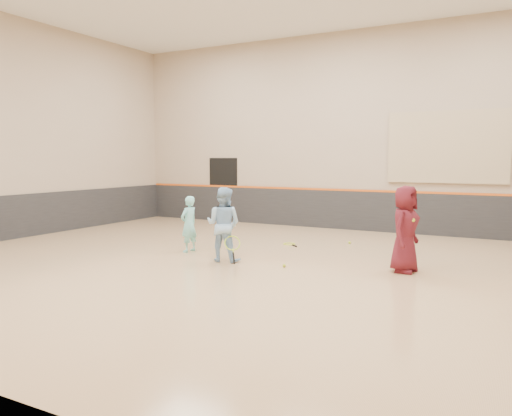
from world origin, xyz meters
The scene contains 14 objects.
room centered at (0.00, 0.00, 0.81)m, with size 15.04×12.04×6.22m.
wainscot_back centered at (0.00, 5.97, 0.60)m, with size 14.90×0.04×1.20m, color #232326.
wainscot_left centered at (-7.47, 0.00, 0.60)m, with size 0.04×11.90×1.20m, color #232326.
accent_stripe centered at (0.00, 5.96, 1.22)m, with size 14.90×0.03×0.06m, color #D85914.
acoustic_panel centered at (2.80, 5.95, 2.50)m, with size 3.20×0.08×2.00m, color tan.
doorway centered at (-4.50, 5.98, 1.10)m, with size 1.10×0.05×2.20m, color black.
girl centered at (-2.17, 0.68, 0.66)m, with size 0.48×0.31×1.31m, color #80DEDA.
instructor centered at (-0.89, 0.14, 0.79)m, with size 0.77×0.60×1.58m, color #98C4EC.
young_man centered at (2.72, 0.93, 0.84)m, with size 0.82×0.53×1.67m, color #5B151F.
held_racket centered at (-0.57, -0.02, 0.44)m, with size 0.44×0.44×0.66m, color #AFD72F, non-canonical shape.
spare_racket centered at (-0.50, 2.70, 0.02)m, with size 0.71×0.71×0.04m, color #BAD52E, non-canonical shape.
ball_under_racket centered at (0.51, 0.20, 0.03)m, with size 0.07×0.07×0.07m, color #B8C92E.
ball_in_hand centered at (2.91, 0.73, 1.04)m, with size 0.07×0.07×0.07m, color #C7D431.
ball_beside_spare centered at (0.83, 3.51, 0.03)m, with size 0.07×0.07×0.07m, color #C5E034.
Camera 1 is at (4.65, -8.79, 2.19)m, focal length 35.00 mm.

